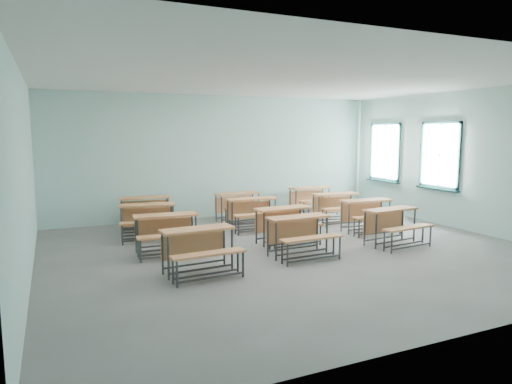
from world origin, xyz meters
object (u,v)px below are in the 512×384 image
Objects in this scene: desk_unit_r3c1 at (240,202)px; desk_unit_r2c2 at (337,203)px; desk_unit_r0c1 at (301,230)px; desk_unit_r0c2 at (394,221)px; desk_unit_r2c0 at (147,216)px; desk_unit_r3c0 at (145,207)px; desk_unit_r1c2 at (368,211)px; desk_unit_r1c0 at (167,228)px; desk_unit_r1c1 at (286,220)px; desk_unit_r3c2 at (312,196)px; desk_unit_r2c1 at (253,209)px; desk_unit_r0c0 at (200,244)px.

desk_unit_r2c2 is at bearing -34.22° from desk_unit_r3c1.
desk_unit_r0c2 is (2.12, -0.02, 0.00)m from desk_unit_r0c1.
desk_unit_r0c1 is 3.42m from desk_unit_r2c0.
desk_unit_r2c2 is at bearing -9.34° from desk_unit_r3c0.
desk_unit_r3c1 is (0.23, 3.48, 0.00)m from desk_unit_r0c1.
desk_unit_r1c0 is at bearing -176.91° from desk_unit_r1c2.
desk_unit_r1c0 is 0.98× the size of desk_unit_r2c2.
desk_unit_r1c1 is 0.99× the size of desk_unit_r2c2.
desk_unit_r1c2 is 2.56m from desk_unit_r3c2.
desk_unit_r0c1 is 2.47m from desk_unit_r1c0.
desk_unit_r1c2 is at bearing -28.38° from desk_unit_r2c1.
desk_unit_r3c2 is (0.07, 2.56, 0.00)m from desk_unit_r1c2.
desk_unit_r1c2 is at bearing 13.98° from desk_unit_r0c0.
desk_unit_r0c2 is 1.02× the size of desk_unit_r1c0.
desk_unit_r0c0 and desk_unit_r1c1 have the same top height.
desk_unit_r1c2 and desk_unit_r3c2 have the same top height.
desk_unit_r0c1 is 3.48m from desk_unit_r3c1.
desk_unit_r1c1 is 1.01× the size of desk_unit_r1c2.
desk_unit_r2c0 is (-2.47, 1.59, 0.00)m from desk_unit_r1c1.
desk_unit_r2c1 is 2.25m from desk_unit_r2c2.
desk_unit_r0c2 is 0.99× the size of desk_unit_r3c0.
desk_unit_r3c2 is (2.26, 2.72, 0.00)m from desk_unit_r1c1.
desk_unit_r3c1 is at bearing 1.86° from desk_unit_r3c0.
desk_unit_r1c1 and desk_unit_r2c0 have the same top height.
desk_unit_r2c1 is (2.32, 1.28, 0.00)m from desk_unit_r1c0.
desk_unit_r1c0 is 1.02× the size of desk_unit_r2c1.
desk_unit_r1c0 is (-4.29, 1.21, 0.00)m from desk_unit_r0c2.
desk_unit_r1c1 and desk_unit_r2c2 have the same top height.
desk_unit_r1c1 is at bearing -142.12° from desk_unit_r2c2.
desk_unit_r3c2 is at bearing 92.54° from desk_unit_r2c2.
desk_unit_r0c2 is at bearing -100.14° from desk_unit_r1c2.
desk_unit_r3c0 is at bearing 88.42° from desk_unit_r2c0.
desk_unit_r0c0 is at bearing -78.52° from desk_unit_r1c0.
desk_unit_r0c2 is at bearing -68.63° from desk_unit_r3c1.
desk_unit_r1c0 is at bearing -79.78° from desk_unit_r2c0.
desk_unit_r2c2 is (0.28, 2.38, 0.00)m from desk_unit_r0c2.
desk_unit_r2c2 is (2.40, 2.36, 0.00)m from desk_unit_r0c1.
desk_unit_r2c1 is at bearing 32.77° from desk_unit_r1c0.
desk_unit_r0c0 is at bearing -158.77° from desk_unit_r1c2.
desk_unit_r0c2 is 1.04× the size of desk_unit_r2c1.
desk_unit_r1c2 and desk_unit_r2c1 have the same top height.
desk_unit_r3c0 is (0.16, 1.11, 0.00)m from desk_unit_r2c0.
desk_unit_r1c1 is at bearing -85.73° from desk_unit_r2c1.
desk_unit_r1c2 and desk_unit_r2c2 have the same top height.
desk_unit_r3c1 is (2.48, 0.90, 0.00)m from desk_unit_r2c0.
desk_unit_r0c0 and desk_unit_r2c0 have the same top height.
desk_unit_r0c1 is 1.00× the size of desk_unit_r2c1.
desk_unit_r1c1 is at bearing -26.11° from desk_unit_r2c0.
desk_unit_r2c2 is at bearing 18.27° from desk_unit_r1c0.
desk_unit_r3c2 is at bearing 32.39° from desk_unit_r1c0.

